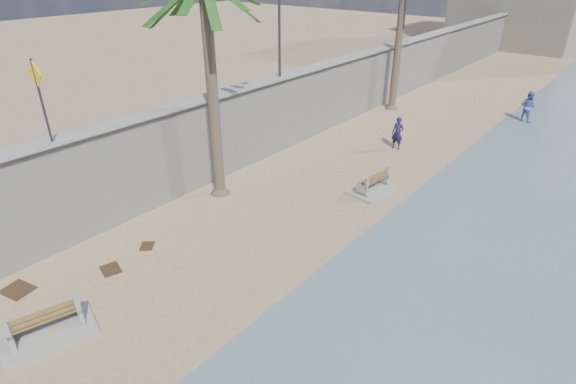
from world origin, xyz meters
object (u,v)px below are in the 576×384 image
Objects in this scene: person_a at (398,131)px; person_b at (528,105)px; bench_far at (372,183)px; bench_near at (45,322)px.

person_b is at bearing 62.06° from person_a.
person_a is (-1.39, 4.76, 0.56)m from bench_far.
bench_near is 1.34× the size of person_a.
person_b reaches higher than bench_far.
bench_near is 25.82m from person_b.
bench_far is 4.99m from person_a.
bench_far is 13.56m from person_b.
bench_far is 1.07× the size of person_b.
person_a is 9.37m from person_b.
person_b is (2.38, 13.34, 0.61)m from bench_far.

